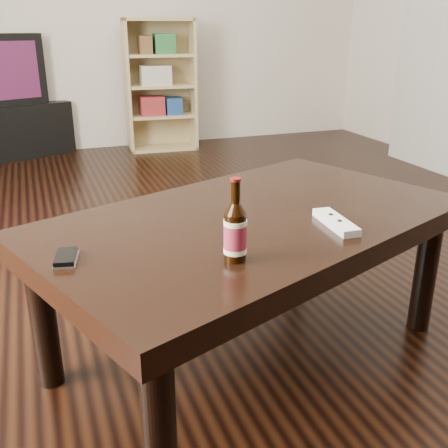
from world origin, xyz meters
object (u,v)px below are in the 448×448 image
object	(u,v)px
beer_bottle	(235,232)
coffee_table	(252,235)
bookshelf	(159,83)
phone	(66,258)
remote	(336,222)

from	to	relation	value
beer_bottle	coffee_table	bearing A→B (deg)	59.35
coffee_table	beer_bottle	world-z (taller)	beer_bottle
bookshelf	phone	bearing A→B (deg)	-103.28
bookshelf	remote	xyz separation A→B (m)	(-0.29, -3.43, -0.06)
remote	beer_bottle	bearing A→B (deg)	-157.35
coffee_table	beer_bottle	bearing A→B (deg)	-120.65
phone	remote	size ratio (longest dim) A/B	0.54
phone	remote	distance (m)	0.78
beer_bottle	remote	xyz separation A→B (m)	(0.37, 0.12, -0.06)
beer_bottle	remote	world-z (taller)	beer_bottle
remote	coffee_table	bearing A→B (deg)	142.34
coffee_table	remote	size ratio (longest dim) A/B	7.48
coffee_table	beer_bottle	size ratio (longest dim) A/B	7.19
beer_bottle	remote	bearing A→B (deg)	18.40
beer_bottle	bookshelf	bearing A→B (deg)	79.40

